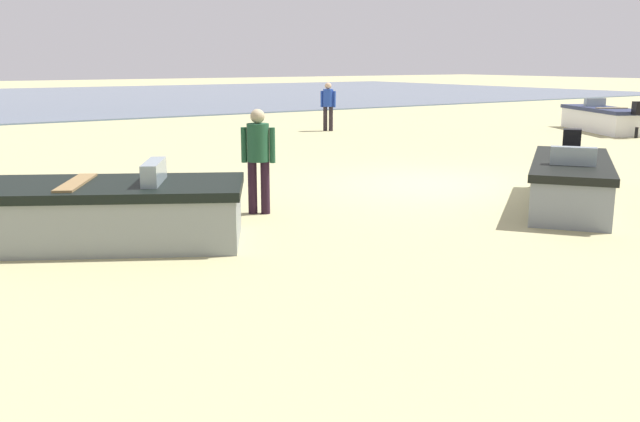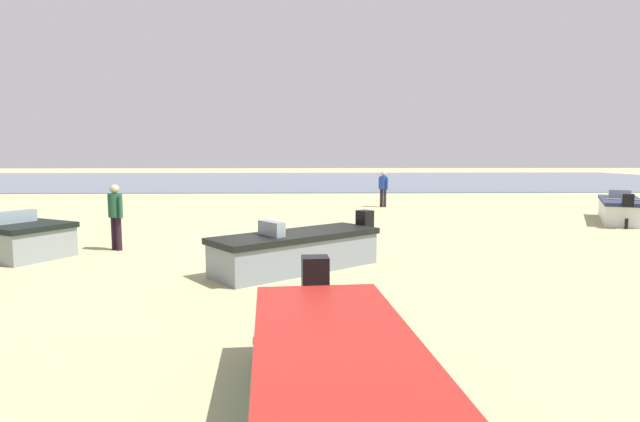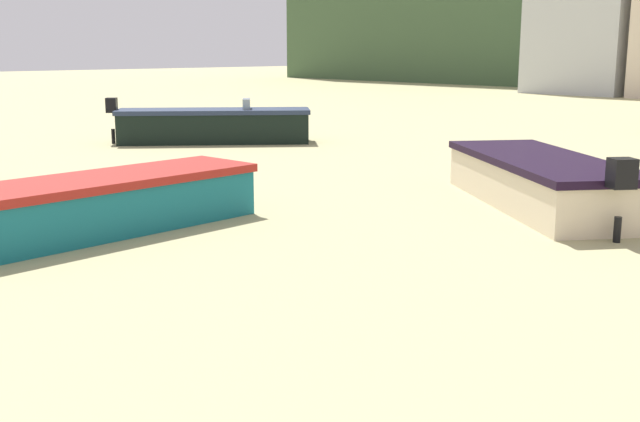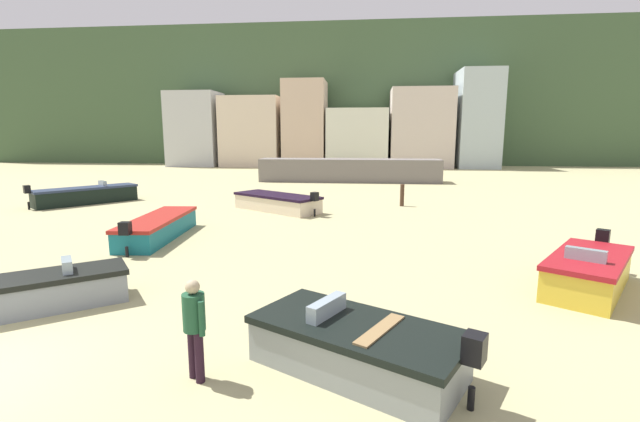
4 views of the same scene
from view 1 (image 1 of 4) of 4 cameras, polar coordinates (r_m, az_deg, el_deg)
ground_plane at (r=13.54m, az=9.15°, el=2.16°), size 160.00×160.00×0.00m
tidal_water at (r=46.77m, az=-22.31°, el=8.52°), size 80.00×36.00×0.06m
boat_white_0 at (r=25.36m, az=22.26°, el=7.01°), size 2.93×4.10×1.12m
boat_grey_2 at (r=9.39m, az=-16.88°, el=-0.09°), size 3.75×3.04×1.11m
boat_grey_8 at (r=12.00m, az=19.87°, el=2.24°), size 3.57×3.14×1.09m
beach_walker_foreground at (r=10.71m, az=-5.10°, el=4.79°), size 0.48×0.48×1.62m
beach_walker_distant at (r=23.66m, az=0.67°, el=8.90°), size 0.48×0.48×1.62m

